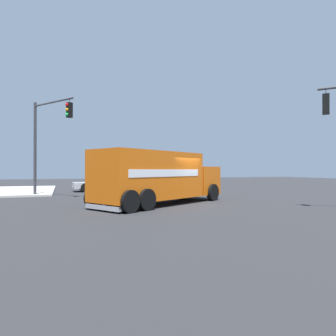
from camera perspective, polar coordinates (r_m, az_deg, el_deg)
name	(u,v)px	position (r m, az deg, el deg)	size (l,w,h in m)	color
ground_plane	(180,203)	(17.00, 2.35, -6.62)	(100.00, 100.00, 0.00)	#2B2B2D
delivery_truck	(159,177)	(16.33, -1.70, -1.70)	(6.51, 8.45, 2.80)	orange
traffic_light_secondary	(46,133)	(22.37, -22.05, 6.15)	(3.55, 2.58, 6.47)	#38383D
pickup_silver	(103,183)	(27.14, -12.05, -2.72)	(2.47, 5.30, 1.38)	#B7BABF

